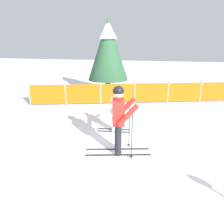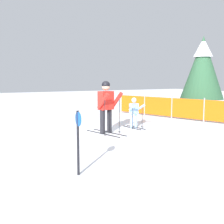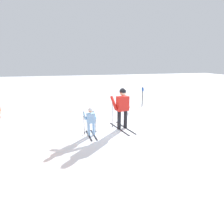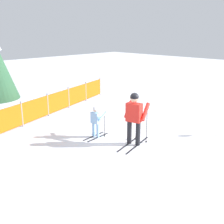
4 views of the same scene
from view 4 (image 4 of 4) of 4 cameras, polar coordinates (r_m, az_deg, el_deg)
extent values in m
plane|color=white|center=(9.78, 6.06, -6.71)|extent=(60.00, 60.00, 0.00)
cube|color=black|center=(9.88, 3.51, -6.33)|extent=(1.69, 0.46, 0.02)
cube|color=black|center=(9.75, 5.23, -6.69)|extent=(1.69, 0.46, 0.02)
cylinder|color=black|center=(9.73, 3.55, -4.05)|extent=(0.16, 0.16, 0.82)
cylinder|color=black|center=(9.60, 5.30, -4.39)|extent=(0.16, 0.16, 0.82)
cube|color=red|center=(9.43, 4.51, -0.08)|extent=(0.40, 0.56, 0.64)
cylinder|color=red|center=(9.75, 3.39, 0.56)|extent=(0.55, 0.25, 0.57)
cylinder|color=red|center=(9.50, 6.82, 0.03)|extent=(0.55, 0.25, 0.57)
sphere|color=#D8AD8C|center=(9.31, 4.58, 2.76)|extent=(0.27, 0.27, 0.27)
sphere|color=black|center=(9.30, 4.58, 3.05)|extent=(0.29, 0.29, 0.29)
cylinder|color=black|center=(10.01, 3.54, -2.20)|extent=(0.02, 0.02, 1.27)
cylinder|color=black|center=(10.21, 3.48, -5.27)|extent=(0.07, 0.07, 0.01)
cylinder|color=black|center=(9.75, 7.06, -2.82)|extent=(0.02, 0.02, 1.27)
cylinder|color=black|center=(9.95, 6.94, -5.96)|extent=(0.07, 0.07, 0.01)
cube|color=black|center=(10.51, -3.75, -4.91)|extent=(1.10, 0.16, 0.02)
cube|color=black|center=(10.38, -2.88, -5.17)|extent=(1.10, 0.16, 0.02)
cylinder|color=#8CBFF2|center=(10.42, -3.78, -3.52)|extent=(0.10, 0.10, 0.52)
cylinder|color=#8CBFF2|center=(10.29, -2.91, -3.76)|extent=(0.10, 0.10, 0.52)
cube|color=#8CBFF2|center=(10.20, -3.39, -1.18)|extent=(0.22, 0.34, 0.41)
cylinder|color=#8CBFF2|center=(10.45, -3.56, -0.38)|extent=(0.42, 0.12, 0.26)
cylinder|color=#8CBFF2|center=(10.19, -1.84, -0.79)|extent=(0.42, 0.12, 0.26)
sphere|color=#D8AD8C|center=(10.11, -3.42, 0.48)|extent=(0.17, 0.17, 0.17)
sphere|color=white|center=(10.11, -3.42, 0.64)|extent=(0.18, 0.18, 0.18)
cylinder|color=black|center=(10.61, -3.60, -2.42)|extent=(0.02, 0.02, 0.81)
cylinder|color=black|center=(10.73, -3.56, -4.17)|extent=(0.07, 0.07, 0.01)
cylinder|color=black|center=(10.31, -1.57, -2.96)|extent=(0.02, 0.02, 0.81)
cylinder|color=black|center=(10.43, -1.56, -4.76)|extent=(0.07, 0.07, 0.01)
cylinder|color=gray|center=(11.94, -17.84, -0.42)|extent=(0.06, 0.06, 1.06)
cylinder|color=gray|center=(13.09, -12.91, 1.41)|extent=(0.06, 0.06, 1.06)
cylinder|color=gray|center=(14.33, -8.80, 2.92)|extent=(0.06, 0.06, 1.06)
cylinder|color=gray|center=(15.65, -5.35, 4.18)|extent=(0.06, 0.06, 1.06)
cylinder|color=gray|center=(17.01, -2.44, 5.22)|extent=(0.06, 0.06, 1.06)
cube|color=#EF5A0D|center=(11.41, -20.67, -1.47)|extent=(1.56, 0.51, 0.89)
cube|color=#EF5A0D|center=(12.50, -15.26, 0.54)|extent=(1.56, 0.51, 0.89)
cube|color=#EF5A0D|center=(13.70, -10.76, 2.20)|extent=(1.56, 0.51, 0.89)
cube|color=#EF5A0D|center=(14.98, -7.00, 3.58)|extent=(1.56, 0.51, 0.89)
cube|color=#EF5A0D|center=(16.33, -3.83, 4.72)|extent=(1.56, 0.51, 0.89)
camera|label=1|loc=(8.08, 40.02, 5.70)|focal=35.00mm
camera|label=2|loc=(15.72, 39.28, 5.79)|focal=45.00mm
camera|label=3|loc=(7.96, -46.07, 5.06)|focal=28.00mm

